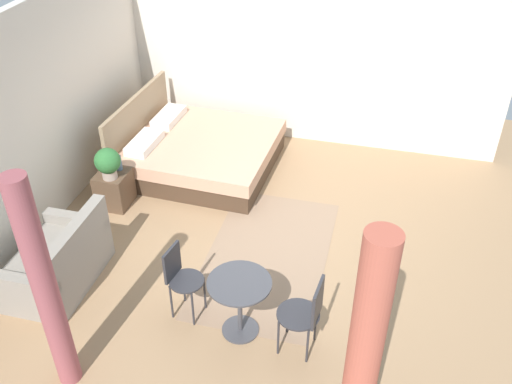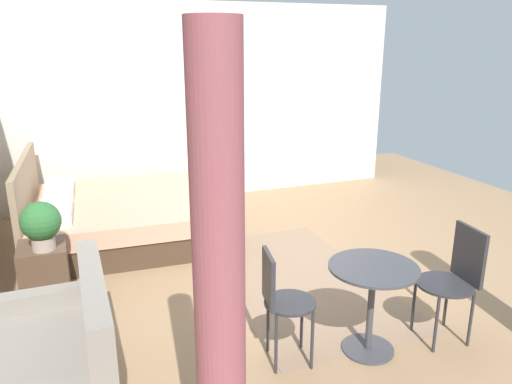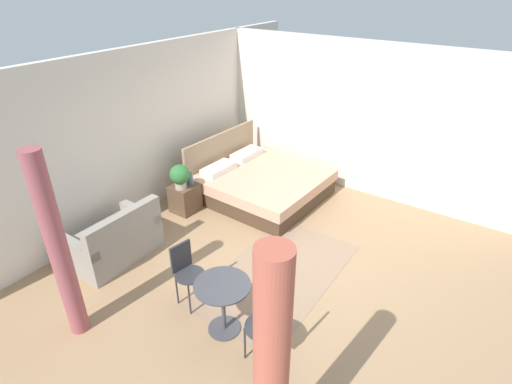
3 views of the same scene
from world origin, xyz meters
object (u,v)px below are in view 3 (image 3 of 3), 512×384
Objects in this scene: potted_plant at (180,176)px; cafe_chair_near_window at (186,268)px; vase at (190,178)px; nightstand at (185,198)px; cafe_chair_near_couch at (271,325)px; bed at (260,183)px; couch at (115,241)px; balcony_table at (223,299)px.

potted_plant reaches higher than cafe_chair_near_window.
vase is (0.22, -0.02, -0.14)m from potted_plant.
cafe_chair_near_couch is (-1.84, -2.99, 0.30)m from nightstand.
nightstand is 0.58× the size of cafe_chair_near_window.
cafe_chair_near_window is (-1.65, -1.60, 0.28)m from nightstand.
nightstand is at bearing 146.76° from bed.
couch is 1.54m from cafe_chair_near_window.
couch is at bearing 165.85° from bed.
bed reaches higher than cafe_chair_near_couch.
nightstand is 2.90m from balcony_table.
cafe_chair_near_window is (-0.07, -1.52, 0.24)m from couch.
nightstand is (1.58, 0.09, -0.04)m from couch.
couch reaches higher than balcony_table.
cafe_chair_near_window is (0.12, 0.68, 0.04)m from balcony_table.
cafe_chair_near_couch is (-1.96, -2.94, -0.05)m from vase.
couch is 1.80× the size of balcony_table.
bed is 1.74× the size of couch.
vase is at bearing 41.24° from cafe_chair_near_window.
nightstand is 0.72× the size of balcony_table.
couch is 2.21m from balcony_table.
couch is 1.55m from potted_plant.
bed reaches higher than balcony_table.
balcony_table is at bearing -153.36° from bed.
couch reaches higher than vase.
balcony_table is (-2.98, -1.49, 0.22)m from bed.
cafe_chair_near_couch is (-3.05, -2.20, 0.28)m from bed.
couch is at bearing 87.23° from cafe_chair_near_window.
bed is 3.77m from cafe_chair_near_couch.
couch is 2.89× the size of potted_plant.
potted_plant is at bearing 45.40° from cafe_chair_near_window.
nightstand is at bearing 52.24° from balcony_table.
cafe_chair_near_couch is at bearing -97.71° from cafe_chair_near_window.
bed is at bearing 35.77° from cafe_chair_near_couch.
potted_plant is at bearing -163.70° from nightstand.
bed reaches higher than vase.
cafe_chair_near_window is (-1.55, -1.58, -0.21)m from potted_plant.
cafe_chair_near_window is (-2.86, -0.81, 0.26)m from bed.
potted_plant reaches higher than nightstand.
balcony_table is 0.81× the size of cafe_chair_near_window.
bed is at bearing -14.15° from couch.
balcony_table is at bearing -99.74° from cafe_chair_near_window.
cafe_chair_near_couch is at bearing -95.72° from balcony_table.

